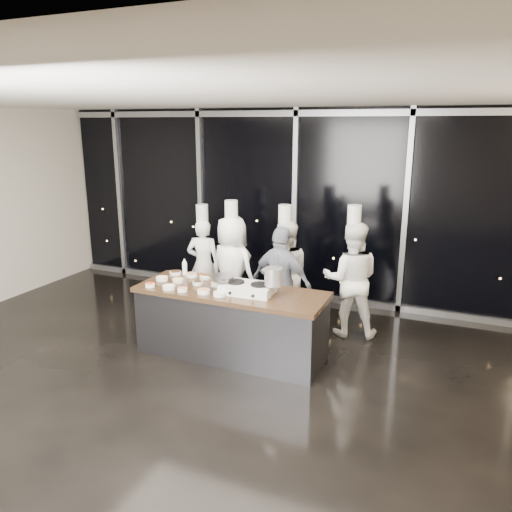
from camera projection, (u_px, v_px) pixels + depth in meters
The scene contains 14 objects.
ground at pixel (198, 387), 5.76m from camera, with size 9.00×9.00×0.00m, color black.
room_shell at pixel (206, 194), 5.12m from camera, with size 9.02×7.02×3.21m.
window_wall at pixel (296, 206), 8.40m from camera, with size 8.90×0.11×3.20m.
demo_counter at pixel (231, 323), 6.45m from camera, with size 2.46×0.86×0.90m.
stove at pixel (248, 288), 6.19m from camera, with size 0.66×0.44×0.14m.
frying_pan at pixel (222, 277), 6.29m from camera, with size 0.52×0.31×0.05m.
stock_pot at pixel (274, 277), 6.04m from camera, with size 0.22×0.22×0.22m, color #A9A9AB.
prep_bowls at pixel (194, 283), 6.50m from camera, with size 1.41×0.74×0.05m.
squeeze_bottle at pixel (185, 267), 6.93m from camera, with size 0.07×0.07×0.24m.
chef_far_left at pixel (204, 263), 8.00m from camera, with size 0.61×0.47×1.72m.
chef_left at pixel (232, 269), 7.44m from camera, with size 0.90×0.69×1.87m.
chef_center at pixel (284, 273), 7.36m from camera, with size 0.94×0.85×1.82m.
guest at pixel (281, 283), 6.92m from camera, with size 1.00×0.60×1.60m.
chef_right at pixel (351, 279), 7.00m from camera, with size 0.92×0.79×1.88m.
Camera 1 is at (2.65, -4.50, 2.95)m, focal length 35.00 mm.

